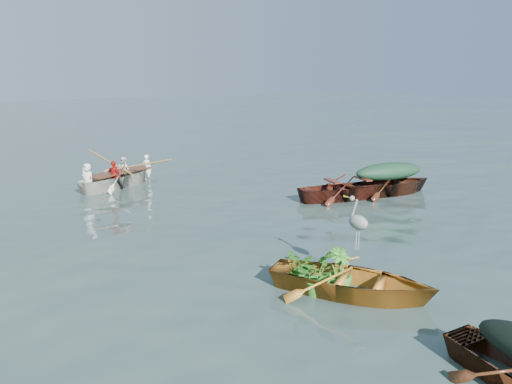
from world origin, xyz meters
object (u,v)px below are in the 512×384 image
green_tarp_boat (388,194)px  rowed_boat (120,187)px  open_wooden_boat (347,199)px  heron (358,231)px  yellow_dinghy (351,295)px

green_tarp_boat → rowed_boat: rowed_boat is taller
open_wooden_boat → green_tarp_boat: bearing=-86.3°
open_wooden_boat → heron: 6.01m
green_tarp_boat → open_wooden_boat: bearing=90.0°
open_wooden_boat → heron: (-4.19, -4.22, 0.91)m
yellow_dinghy → open_wooden_boat: open_wooden_boat is taller
green_tarp_boat → rowed_boat: size_ratio=1.02×
heron → rowed_boat: bearing=62.1°
open_wooden_boat → yellow_dinghy: bearing=150.8°
open_wooden_boat → heron: bearing=151.6°
rowed_boat → yellow_dinghy: bearing=157.8°
open_wooden_boat → rowed_boat: bearing=57.3°
yellow_dinghy → open_wooden_boat: 6.49m
open_wooden_boat → rowed_boat: (-4.66, 5.38, 0.00)m
yellow_dinghy → rowed_boat: size_ratio=0.81×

